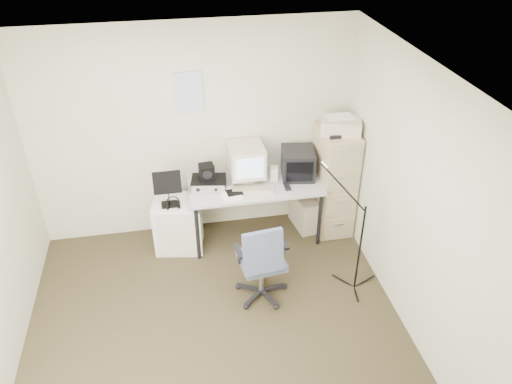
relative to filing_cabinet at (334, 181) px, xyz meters
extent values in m
cube|color=#302B16|center=(-1.58, -1.48, -0.66)|extent=(3.60, 3.60, 0.01)
cube|color=white|center=(-1.58, -1.48, 1.85)|extent=(3.60, 3.60, 0.01)
cube|color=beige|center=(-1.58, 0.32, 0.60)|extent=(3.60, 0.02, 2.50)
cube|color=beige|center=(0.22, -1.48, 0.60)|extent=(0.02, 3.60, 2.50)
cube|color=white|center=(-1.60, 0.31, 1.10)|extent=(0.30, 0.02, 0.44)
cube|color=tan|center=(0.00, 0.00, 0.00)|extent=(0.40, 0.60, 1.30)
cube|color=#C9B790|center=(0.00, -0.05, 0.73)|extent=(0.50, 0.41, 0.17)
cube|color=#A4A4A4|center=(-0.95, -0.03, -0.29)|extent=(1.50, 0.70, 0.73)
cube|color=#C9B790|center=(-1.03, 0.09, 0.30)|extent=(0.40, 0.42, 0.43)
cube|color=black|center=(-0.43, 0.06, 0.25)|extent=(0.42, 0.44, 0.33)
cube|color=beige|center=(-0.71, 0.03, 0.16)|extent=(0.10, 0.10, 0.16)
cube|color=#C9B790|center=(-1.00, -0.16, 0.09)|extent=(0.50, 0.25, 0.03)
cube|color=black|center=(-0.61, -0.19, 0.10)|extent=(0.06, 0.11, 0.03)
cube|color=black|center=(-1.47, 0.00, 0.13)|extent=(0.42, 0.33, 0.11)
cube|color=black|center=(-1.48, 0.03, 0.27)|extent=(0.17, 0.16, 0.16)
cube|color=white|center=(-1.25, -0.19, 0.09)|extent=(0.24, 0.31, 0.02)
cube|color=#C9B790|center=(-0.33, 0.05, -0.44)|extent=(0.27, 0.48, 0.42)
cube|color=#3E495B|center=(-1.07, -1.03, -0.17)|extent=(0.61, 0.61, 0.95)
cube|color=silver|center=(-1.85, -0.08, -0.33)|extent=(0.58, 0.49, 0.64)
cube|color=black|center=(-1.92, -0.14, 0.20)|extent=(0.33, 0.25, 0.44)
torus|color=black|center=(-1.88, -0.21, 0.04)|extent=(0.17, 0.17, 0.03)
cylinder|color=black|center=(-0.07, -1.10, 0.03)|extent=(0.03, 0.03, 1.35)
camera|label=1|loc=(-1.82, -4.74, 3.08)|focal=35.00mm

